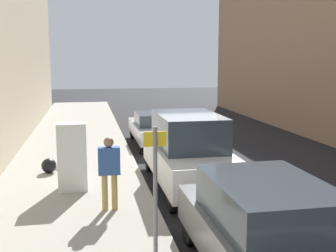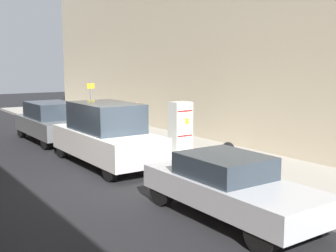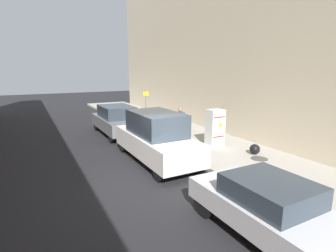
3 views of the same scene
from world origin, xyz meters
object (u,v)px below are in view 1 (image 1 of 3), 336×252
trash_bag (49,166)px  discarded_refrigerator (72,156)px  parked_van_white (188,151)px  parked_suv_gray (267,231)px  pedestrian_walking_far (109,168)px  street_sign_post (155,193)px  parked_sedan_silver (155,128)px

trash_bag → discarded_refrigerator: bearing=-66.8°
trash_bag → parked_van_white: parked_van_white is taller
parked_suv_gray → parked_van_white: bearing=90.0°
pedestrian_walking_far → parked_van_white: bearing=-77.4°
street_sign_post → trash_bag: street_sign_post is taller
pedestrian_walking_far → parked_sedan_silver: bearing=-43.5°
trash_bag → parked_suv_gray: parked_suv_gray is taller
parked_suv_gray → parked_van_white: parked_van_white is taller
trash_bag → parked_van_white: size_ratio=0.09×
parked_suv_gray → parked_sedan_silver: size_ratio=1.03×
discarded_refrigerator → parked_suv_gray: discarded_refrigerator is taller
trash_bag → parked_suv_gray: bearing=-60.5°
street_sign_post → pedestrian_walking_far: bearing=100.3°
discarded_refrigerator → street_sign_post: (1.47, -4.96, 0.47)m
discarded_refrigerator → trash_bag: 2.14m
discarded_refrigerator → parked_sedan_silver: size_ratio=0.41×
discarded_refrigerator → parked_suv_gray: (3.25, -5.30, -0.17)m
pedestrian_walking_far → parked_sedan_silver: size_ratio=0.39×
trash_bag → pedestrian_walking_far: pedestrian_walking_far is taller
parked_van_white → parked_sedan_silver: parked_van_white is taller
discarded_refrigerator → parked_sedan_silver: bearing=62.6°
pedestrian_walking_far → parked_van_white: (2.36, 1.97, -0.13)m
discarded_refrigerator → parked_van_white: 3.26m
street_sign_post → trash_bag: 7.28m
street_sign_post → pedestrian_walking_far: size_ratio=1.42×
discarded_refrigerator → street_sign_post: bearing=-73.5°
discarded_refrigerator → parked_van_white: (3.25, 0.17, -0.03)m
street_sign_post → trash_bag: bearing=108.4°
discarded_refrigerator → street_sign_post: size_ratio=0.74×
parked_sedan_silver → pedestrian_walking_far: bearing=-106.3°
pedestrian_walking_far → parked_suv_gray: bearing=-173.2°
pedestrian_walking_far → parked_sedan_silver: (2.36, 8.09, -0.44)m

